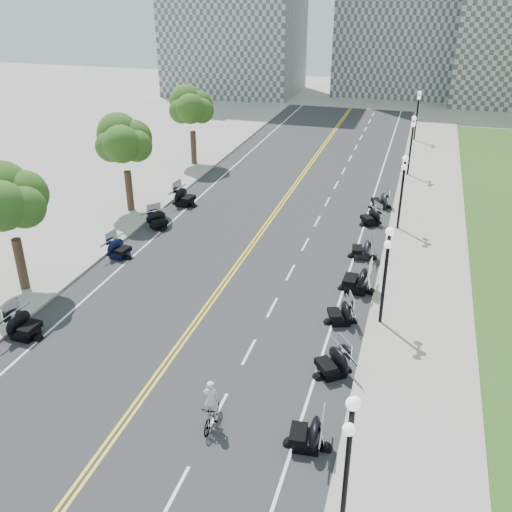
# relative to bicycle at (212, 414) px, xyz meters

# --- Properties ---
(ground) EXTENTS (160.00, 160.00, 0.00)m
(ground) POSITION_rel_bicycle_xyz_m (-3.26, 4.85, -0.54)
(ground) COLOR gray
(road) EXTENTS (16.00, 90.00, 0.01)m
(road) POSITION_rel_bicycle_xyz_m (-3.26, 14.85, -0.54)
(road) COLOR #333335
(road) RESTS_ON ground
(centerline_yellow_a) EXTENTS (0.12, 90.00, 0.00)m
(centerline_yellow_a) POSITION_rel_bicycle_xyz_m (-3.38, 14.85, -0.53)
(centerline_yellow_a) COLOR yellow
(centerline_yellow_a) RESTS_ON road
(centerline_yellow_b) EXTENTS (0.12, 90.00, 0.00)m
(centerline_yellow_b) POSITION_rel_bicycle_xyz_m (-3.14, 14.85, -0.53)
(centerline_yellow_b) COLOR yellow
(centerline_yellow_b) RESTS_ON road
(edge_line_north) EXTENTS (0.12, 90.00, 0.00)m
(edge_line_north) POSITION_rel_bicycle_xyz_m (3.14, 14.85, -0.53)
(edge_line_north) COLOR white
(edge_line_north) RESTS_ON road
(edge_line_south) EXTENTS (0.12, 90.00, 0.00)m
(edge_line_south) POSITION_rel_bicycle_xyz_m (-9.66, 14.85, -0.53)
(edge_line_south) COLOR white
(edge_line_south) RESTS_ON road
(lane_dash_4) EXTENTS (0.12, 2.00, 0.00)m
(lane_dash_4) POSITION_rel_bicycle_xyz_m (-0.06, -3.15, -0.53)
(lane_dash_4) COLOR white
(lane_dash_4) RESTS_ON road
(lane_dash_5) EXTENTS (0.12, 2.00, 0.00)m
(lane_dash_5) POSITION_rel_bicycle_xyz_m (-0.06, 0.85, -0.53)
(lane_dash_5) COLOR white
(lane_dash_5) RESTS_ON road
(lane_dash_6) EXTENTS (0.12, 2.00, 0.00)m
(lane_dash_6) POSITION_rel_bicycle_xyz_m (-0.06, 4.85, -0.53)
(lane_dash_6) COLOR white
(lane_dash_6) RESTS_ON road
(lane_dash_7) EXTENTS (0.12, 2.00, 0.00)m
(lane_dash_7) POSITION_rel_bicycle_xyz_m (-0.06, 8.85, -0.53)
(lane_dash_7) COLOR white
(lane_dash_7) RESTS_ON road
(lane_dash_8) EXTENTS (0.12, 2.00, 0.00)m
(lane_dash_8) POSITION_rel_bicycle_xyz_m (-0.06, 12.85, -0.53)
(lane_dash_8) COLOR white
(lane_dash_8) RESTS_ON road
(lane_dash_9) EXTENTS (0.12, 2.00, 0.00)m
(lane_dash_9) POSITION_rel_bicycle_xyz_m (-0.06, 16.85, -0.53)
(lane_dash_9) COLOR white
(lane_dash_9) RESTS_ON road
(lane_dash_10) EXTENTS (0.12, 2.00, 0.00)m
(lane_dash_10) POSITION_rel_bicycle_xyz_m (-0.06, 20.85, -0.53)
(lane_dash_10) COLOR white
(lane_dash_10) RESTS_ON road
(lane_dash_11) EXTENTS (0.12, 2.00, 0.00)m
(lane_dash_11) POSITION_rel_bicycle_xyz_m (-0.06, 24.85, -0.53)
(lane_dash_11) COLOR white
(lane_dash_11) RESTS_ON road
(lane_dash_12) EXTENTS (0.12, 2.00, 0.00)m
(lane_dash_12) POSITION_rel_bicycle_xyz_m (-0.06, 28.85, -0.53)
(lane_dash_12) COLOR white
(lane_dash_12) RESTS_ON road
(lane_dash_13) EXTENTS (0.12, 2.00, 0.00)m
(lane_dash_13) POSITION_rel_bicycle_xyz_m (-0.06, 32.85, -0.53)
(lane_dash_13) COLOR white
(lane_dash_13) RESTS_ON road
(lane_dash_14) EXTENTS (0.12, 2.00, 0.00)m
(lane_dash_14) POSITION_rel_bicycle_xyz_m (-0.06, 36.85, -0.53)
(lane_dash_14) COLOR white
(lane_dash_14) RESTS_ON road
(lane_dash_15) EXTENTS (0.12, 2.00, 0.00)m
(lane_dash_15) POSITION_rel_bicycle_xyz_m (-0.06, 40.85, -0.53)
(lane_dash_15) COLOR white
(lane_dash_15) RESTS_ON road
(lane_dash_16) EXTENTS (0.12, 2.00, 0.00)m
(lane_dash_16) POSITION_rel_bicycle_xyz_m (-0.06, 44.85, -0.53)
(lane_dash_16) COLOR white
(lane_dash_16) RESTS_ON road
(lane_dash_17) EXTENTS (0.12, 2.00, 0.00)m
(lane_dash_17) POSITION_rel_bicycle_xyz_m (-0.06, 48.85, -0.53)
(lane_dash_17) COLOR white
(lane_dash_17) RESTS_ON road
(lane_dash_18) EXTENTS (0.12, 2.00, 0.00)m
(lane_dash_18) POSITION_rel_bicycle_xyz_m (-0.06, 52.85, -0.53)
(lane_dash_18) COLOR white
(lane_dash_18) RESTS_ON road
(lane_dash_19) EXTENTS (0.12, 2.00, 0.00)m
(lane_dash_19) POSITION_rel_bicycle_xyz_m (-0.06, 56.85, -0.53)
(lane_dash_19) COLOR white
(lane_dash_19) RESTS_ON road
(sidewalk_north) EXTENTS (5.00, 90.00, 0.15)m
(sidewalk_north) POSITION_rel_bicycle_xyz_m (7.24, 14.85, -0.47)
(sidewalk_north) COLOR #9E9991
(sidewalk_north) RESTS_ON ground
(sidewalk_south) EXTENTS (5.00, 90.00, 0.15)m
(sidewalk_south) POSITION_rel_bicycle_xyz_m (-13.76, 14.85, -0.47)
(sidewalk_south) COLOR #9E9991
(sidewalk_south) RESTS_ON ground
(street_lamp_1) EXTENTS (0.50, 1.20, 4.90)m
(street_lamp_1) POSITION_rel_bicycle_xyz_m (5.34, -3.15, 2.06)
(street_lamp_1) COLOR black
(street_lamp_1) RESTS_ON sidewalk_north
(street_lamp_2) EXTENTS (0.50, 1.20, 4.90)m
(street_lamp_2) POSITION_rel_bicycle_xyz_m (5.34, 8.85, 2.06)
(street_lamp_2) COLOR black
(street_lamp_2) RESTS_ON sidewalk_north
(street_lamp_3) EXTENTS (0.50, 1.20, 4.90)m
(street_lamp_3) POSITION_rel_bicycle_xyz_m (5.34, 20.85, 2.06)
(street_lamp_3) COLOR black
(street_lamp_3) RESTS_ON sidewalk_north
(street_lamp_4) EXTENTS (0.50, 1.20, 4.90)m
(street_lamp_4) POSITION_rel_bicycle_xyz_m (5.34, 32.85, 2.06)
(street_lamp_4) COLOR black
(street_lamp_4) RESTS_ON sidewalk_north
(street_lamp_5) EXTENTS (0.50, 1.20, 4.90)m
(street_lamp_5) POSITION_rel_bicycle_xyz_m (5.34, 44.85, 2.06)
(street_lamp_5) COLOR black
(street_lamp_5) RESTS_ON sidewalk_north
(tree_2) EXTENTS (4.80, 4.80, 9.20)m
(tree_2) POSITION_rel_bicycle_xyz_m (-13.26, 6.85, 4.21)
(tree_2) COLOR #235619
(tree_2) RESTS_ON sidewalk_south
(tree_3) EXTENTS (4.80, 4.80, 9.20)m
(tree_3) POSITION_rel_bicycle_xyz_m (-13.26, 18.85, 4.21)
(tree_3) COLOR #235619
(tree_3) RESTS_ON sidewalk_south
(tree_4) EXTENTS (4.80, 4.80, 9.20)m
(tree_4) POSITION_rel_bicycle_xyz_m (-13.26, 30.85, 4.21)
(tree_4) COLOR #235619
(tree_4) RESTS_ON sidewalk_south
(motorcycle_n_4) EXTENTS (2.05, 2.05, 1.31)m
(motorcycle_n_4) POSITION_rel_bicycle_xyz_m (3.61, -0.04, 0.11)
(motorcycle_n_4) COLOR black
(motorcycle_n_4) RESTS_ON road
(motorcycle_n_5) EXTENTS (2.68, 2.68, 1.34)m
(motorcycle_n_5) POSITION_rel_bicycle_xyz_m (3.77, 4.31, 0.13)
(motorcycle_n_5) COLOR black
(motorcycle_n_5) RESTS_ON road
(motorcycle_n_6) EXTENTS (2.26, 2.26, 1.23)m
(motorcycle_n_6) POSITION_rel_bicycle_xyz_m (3.46, 8.42, 0.08)
(motorcycle_n_6) COLOR black
(motorcycle_n_6) RESTS_ON road
(motorcycle_n_7) EXTENTS (2.27, 2.27, 1.52)m
(motorcycle_n_7) POSITION_rel_bicycle_xyz_m (3.80, 11.81, 0.22)
(motorcycle_n_7) COLOR black
(motorcycle_n_7) RESTS_ON road
(motorcycle_n_8) EXTENTS (2.03, 2.03, 1.30)m
(motorcycle_n_8) POSITION_rel_bicycle_xyz_m (3.57, 15.97, 0.11)
(motorcycle_n_8) COLOR black
(motorcycle_n_8) RESTS_ON road
(motorcycle_n_9) EXTENTS (2.47, 2.47, 1.24)m
(motorcycle_n_9) POSITION_rel_bicycle_xyz_m (3.50, 21.27, 0.08)
(motorcycle_n_9) COLOR black
(motorcycle_n_9) RESTS_ON road
(motorcycle_n_10) EXTENTS (2.26, 2.26, 1.27)m
(motorcycle_n_10) POSITION_rel_bicycle_xyz_m (3.79, 24.68, 0.09)
(motorcycle_n_10) COLOR black
(motorcycle_n_10) RESTS_ON road
(motorcycle_s_5) EXTENTS (2.09, 2.09, 1.40)m
(motorcycle_s_5) POSITION_rel_bicycle_xyz_m (-10.41, 3.03, 0.16)
(motorcycle_s_5) COLOR black
(motorcycle_s_5) RESTS_ON road
(motorcycle_s_7) EXTENTS (2.09, 2.09, 1.27)m
(motorcycle_s_7) POSITION_rel_bicycle_xyz_m (-10.37, 11.91, 0.09)
(motorcycle_s_7) COLOR black
(motorcycle_s_7) RESTS_ON road
(motorcycle_s_8) EXTENTS (2.56, 2.56, 1.27)m
(motorcycle_s_8) POSITION_rel_bicycle_xyz_m (-10.09, 16.66, 0.09)
(motorcycle_s_8) COLOR black
(motorcycle_s_8) RESTS_ON road
(motorcycle_s_9) EXTENTS (2.35, 2.35, 1.46)m
(motorcycle_s_9) POSITION_rel_bicycle_xyz_m (-10.04, 21.09, 0.19)
(motorcycle_s_9) COLOR black
(motorcycle_s_9) RESTS_ON road
(bicycle) EXTENTS (0.59, 1.82, 1.08)m
(bicycle) POSITION_rel_bicycle_xyz_m (0.00, 0.00, 0.00)
(bicycle) COLOR #A51414
(bicycle) RESTS_ON road
(cyclist_rider) EXTENTS (0.62, 0.41, 1.70)m
(cyclist_rider) POSITION_rel_bicycle_xyz_m (0.00, 0.00, 1.39)
(cyclist_rider) COLOR white
(cyclist_rider) RESTS_ON bicycle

